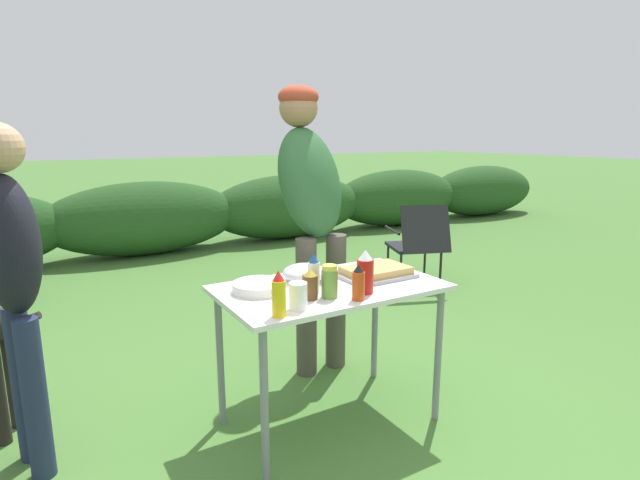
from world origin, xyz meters
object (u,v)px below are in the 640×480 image
mixing_bowl (305,273)px  folding_table (330,300)px  beer_bottle (310,285)px  relish_jar (330,282)px  mustard_bottle (279,295)px  plate_stack (259,287)px  standing_person_in_dark_puffer (310,195)px  standing_person_in_gray_fleece (13,269)px  ketchup_bottle (365,273)px  food_tray (376,272)px  paper_cup_stack (298,296)px  camp_chair_green_behind_table (418,241)px  hot_sauce_bottle (358,283)px  mayo_bottle (314,275)px

mixing_bowl → folding_table: bearing=-60.4°
mixing_bowl → beer_bottle: beer_bottle is taller
relish_jar → mustard_bottle: 0.32m
plate_stack → standing_person_in_dark_puffer: 0.89m
standing_person_in_dark_puffer → relish_jar: bearing=-116.0°
beer_bottle → standing_person_in_gray_fleece: 1.25m
ketchup_bottle → standing_person_in_gray_fleece: standing_person_in_gray_fleece is taller
ketchup_bottle → standing_person_in_gray_fleece: 1.51m
food_tray → beer_bottle: (-0.47, -0.13, 0.04)m
paper_cup_stack → standing_person_in_gray_fleece: standing_person_in_gray_fleece is taller
paper_cup_stack → camp_chair_green_behind_table: bearing=37.8°
beer_bottle → folding_table: bearing=34.3°
folding_table → plate_stack: bearing=165.5°
standing_person_in_dark_puffer → standing_person_in_gray_fleece: bearing=-171.6°
plate_stack → hot_sauce_bottle: bearing=-45.3°
paper_cup_stack → ketchup_bottle: (0.38, 0.04, 0.04)m
ketchup_bottle → standing_person_in_dark_puffer: (0.18, 0.83, 0.27)m
paper_cup_stack → standing_person_in_gray_fleece: (-1.03, 0.58, 0.13)m
relish_jar → hot_sauce_bottle: 0.13m
relish_jar → standing_person_in_dark_puffer: (0.36, 0.81, 0.29)m
relish_jar → beer_bottle: 0.09m
ketchup_bottle → beer_bottle: (-0.27, 0.05, -0.03)m
hot_sauce_bottle → ketchup_bottle: size_ratio=0.81×
relish_jar → mixing_bowl: bearing=84.2°
relish_jar → ketchup_bottle: size_ratio=0.74×
ketchup_bottle → beer_bottle: size_ratio=1.46×
paper_cup_stack → plate_stack: bearing=98.6°
plate_stack → mustard_bottle: 0.36m
standing_person_in_gray_fleece → mayo_bottle: bearing=-122.7°
mixing_bowl → mustard_bottle: size_ratio=1.16×
standing_person_in_dark_puffer → mixing_bowl: bearing=-124.3°
mustard_bottle → standing_person_in_gray_fleece: (-0.92, 0.62, 0.09)m
standing_person_in_gray_fleece → folding_table: bearing=-118.5°
folding_table → beer_bottle: beer_bottle is taller
folding_table → plate_stack: 0.37m
folding_table → relish_jar: relish_jar is taller
mayo_bottle → standing_person_in_dark_puffer: 0.86m
folding_table → food_tray: 0.30m
paper_cup_stack → standing_person_in_dark_puffer: standing_person_in_dark_puffer is taller
mixing_bowl → standing_person_in_dark_puffer: bearing=57.6°
relish_jar → standing_person_in_gray_fleece: bearing=157.3°
standing_person_in_gray_fleece → mixing_bowl: bearing=-113.9°
folding_table → beer_bottle: 0.27m
ketchup_bottle → relish_jar: bearing=171.2°
camp_chair_green_behind_table → beer_bottle: bearing=-121.6°
mayo_bottle → camp_chair_green_behind_table: bearing=37.3°
beer_bottle → standing_person_in_gray_fleece: bearing=156.8°
plate_stack → beer_bottle: size_ratio=1.78×
folding_table → ketchup_bottle: bearing=-67.0°
food_tray → paper_cup_stack: bearing=-159.4°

